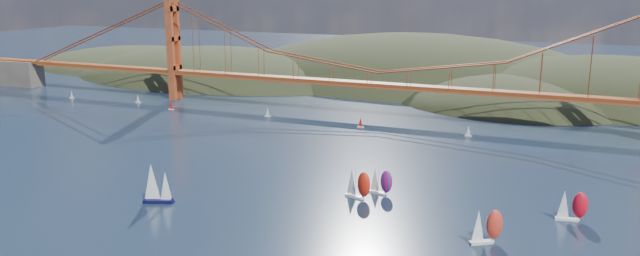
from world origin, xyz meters
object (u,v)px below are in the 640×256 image
object	(u,v)px
racer_2	(572,205)
racer_rwb	(380,181)
racer_0	(357,183)
sloop_navy	(156,184)
racer_1	(486,226)

from	to	relation	value
racer_2	racer_rwb	distance (m)	56.43
racer_0	racer_2	size ratio (longest dim) A/B	1.04
racer_rwb	sloop_navy	bearing A→B (deg)	-137.50
racer_0	racer_rwb	world-z (taller)	racer_0
racer_0	racer_1	distance (m)	46.24
racer_2	sloop_navy	bearing A→B (deg)	-175.01
sloop_navy	racer_1	size ratio (longest dim) A/B	1.35
sloop_navy	racer_rwb	distance (m)	69.51
sloop_navy	racer_0	world-z (taller)	sloop_navy
sloop_navy	racer_rwb	world-z (taller)	sloop_navy
racer_0	racer_2	bearing A→B (deg)	20.90
sloop_navy	racer_1	bearing A→B (deg)	-15.16
racer_1	racer_rwb	xyz separation A→B (m)	(-36.33, 26.10, -0.43)
racer_1	racer_rwb	distance (m)	44.73
racer_0	racer_1	xyz separation A→B (m)	(41.81, -19.76, 0.00)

